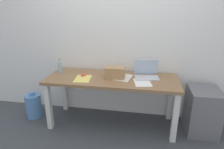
# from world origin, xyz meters

# --- Properties ---
(ground_plane) EXTENTS (8.00, 8.00, 0.00)m
(ground_plane) POSITION_xyz_m (0.00, 0.00, 0.00)
(ground_plane) COLOR #42474C
(back_wall) EXTENTS (5.20, 0.08, 2.60)m
(back_wall) POSITION_xyz_m (0.00, 0.40, 1.30)
(back_wall) COLOR white
(back_wall) RESTS_ON ground
(desk) EXTENTS (1.82, 0.67, 0.73)m
(desk) POSITION_xyz_m (0.00, 0.00, 0.63)
(desk) COLOR olive
(desk) RESTS_ON ground
(laptop_right) EXTENTS (0.36, 0.28, 0.25)m
(laptop_right) POSITION_xyz_m (0.47, 0.10, 0.78)
(laptop_right) COLOR silver
(laptop_right) RESTS_ON desk
(beer_bottle) EXTENTS (0.06, 0.06, 0.22)m
(beer_bottle) POSITION_xyz_m (-0.80, 0.08, 0.81)
(beer_bottle) COLOR #99B7C1
(beer_bottle) RESTS_ON desk
(computer_mouse) EXTENTS (0.09, 0.11, 0.03)m
(computer_mouse) POSITION_xyz_m (-0.42, 0.02, 0.74)
(computer_mouse) COLOR #D84C38
(computer_mouse) RESTS_ON desk
(cardboard_box) EXTENTS (0.27, 0.16, 0.16)m
(cardboard_box) POSITION_xyz_m (0.04, -0.00, 0.80)
(cardboard_box) COLOR tan
(cardboard_box) RESTS_ON desk
(paper_sheet_front_left) EXTENTS (0.24, 0.32, 0.00)m
(paper_sheet_front_left) POSITION_xyz_m (-0.39, -0.10, 0.73)
(paper_sheet_front_left) COLOR #F4E06B
(paper_sheet_front_left) RESTS_ON desk
(paper_sheet_front_right) EXTENTS (0.26, 0.33, 0.00)m
(paper_sheet_front_right) POSITION_xyz_m (0.42, -0.10, 0.73)
(paper_sheet_front_right) COLOR white
(paper_sheet_front_right) RESTS_ON desk
(paper_sheet_near_back) EXTENTS (0.26, 0.33, 0.00)m
(paper_sheet_near_back) POSITION_xyz_m (0.15, 0.04, 0.73)
(paper_sheet_near_back) COLOR white
(paper_sheet_near_back) RESTS_ON desk
(water_cooler_jug) EXTENTS (0.24, 0.24, 0.42)m
(water_cooler_jug) POSITION_xyz_m (-1.25, -0.02, 0.19)
(water_cooler_jug) COLOR #598CC6
(water_cooler_jug) RESTS_ON ground
(filing_cabinet) EXTENTS (0.40, 0.48, 0.63)m
(filing_cabinet) POSITION_xyz_m (1.25, 0.03, 0.31)
(filing_cabinet) COLOR slate
(filing_cabinet) RESTS_ON ground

